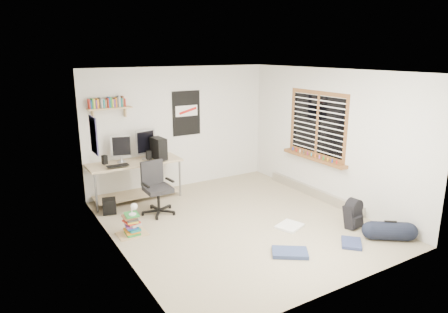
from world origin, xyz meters
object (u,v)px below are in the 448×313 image
book_stack (132,225)px  desk (135,181)px  office_chair (158,187)px  backpack (353,216)px  duffel_bag (390,231)px

book_stack → desk: bearing=69.1°
office_chair → backpack: office_chair is taller
desk → office_chair: 0.95m
duffel_bag → book_stack: 3.98m
desk → book_stack: (-0.57, -1.50, -0.22)m
backpack → book_stack: bearing=146.3°
office_chair → backpack: bearing=-47.8°
desk → backpack: desk is taller
office_chair → duffel_bag: bearing=-53.1°
office_chair → book_stack: office_chair is taller
backpack → duffel_bag: bearing=-83.4°
office_chair → backpack: 3.32m
desk → backpack: (2.60, -3.12, -0.16)m
book_stack → office_chair: bearing=39.7°
duffel_bag → backpack: bearing=139.6°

